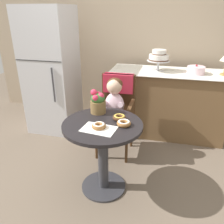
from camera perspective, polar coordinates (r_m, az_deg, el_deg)
ground_plane at (r=2.44m, az=-2.09°, el=-18.09°), size 8.00×8.00×0.00m
back_wall at (r=3.63m, az=5.99°, el=19.52°), size 4.80×0.10×2.70m
cafe_table at (r=2.13m, az=-2.29°, el=-7.92°), size 0.72×0.72×0.72m
wicker_chair at (r=2.71m, az=1.19°, el=2.56°), size 0.42×0.45×0.95m
seated_child at (r=2.56m, az=0.43°, el=2.10°), size 0.27×0.32×0.73m
paper_napkin at (r=1.93m, az=-3.40°, el=-4.26°), size 0.31×0.23×0.00m
donut_front at (r=1.98m, az=2.97°, el=-2.74°), size 0.12×0.12×0.04m
donut_mid at (r=1.94m, az=-3.30°, el=-3.40°), size 0.12×0.12×0.04m
donut_side at (r=2.08m, az=1.85°, el=-1.32°), size 0.12×0.12×0.04m
flower_vase at (r=2.19m, az=-3.53°, el=2.50°), size 0.15×0.15×0.24m
display_counter at (r=3.25m, az=13.52°, el=2.15°), size 1.56×0.62×0.90m
tiered_cake_stand at (r=3.08m, az=11.61°, el=13.29°), size 0.30×0.30×0.28m
round_layer_cake at (r=3.09m, az=20.23°, el=9.80°), size 0.22×0.22×0.12m
refrigerator at (r=3.33m, az=-14.87°, el=9.68°), size 0.64×0.63×1.70m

